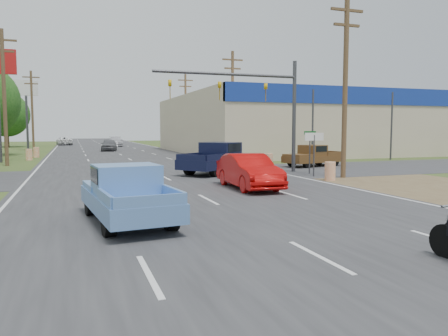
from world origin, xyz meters
name	(u,v)px	position (x,y,z in m)	size (l,w,h in m)	color
ground	(319,258)	(0.00, 0.00, 0.00)	(200.00, 200.00, 0.00)	#2D461C
main_road	(121,155)	(0.00, 40.00, 0.01)	(15.00, 180.00, 0.02)	#2D2D30
cross_road	(159,175)	(0.00, 18.00, 0.01)	(120.00, 10.00, 0.02)	#2D2D30
dirt_verge	(402,183)	(11.00, 10.00, 0.01)	(8.00, 18.00, 0.01)	brown
big_box_store	(370,125)	(32.00, 39.93, 3.31)	(50.00, 28.10, 6.60)	#B7A88C
utility_pole_1	(345,82)	(9.50, 13.00, 5.32)	(2.00, 0.28, 10.00)	#4C3823
utility_pole_2	(233,102)	(9.50, 31.00, 5.32)	(2.00, 0.28, 10.00)	#4C3823
utility_pole_3	(186,110)	(9.50, 49.00, 5.32)	(2.00, 0.28, 10.00)	#4C3823
utility_pole_5	(4,94)	(-9.50, 28.00, 5.32)	(2.00, 0.28, 10.00)	#4C3823
utility_pole_6	(32,109)	(-9.50, 52.00, 5.32)	(2.00, 0.28, 10.00)	#4C3823
tree_2	(7,115)	(-14.20, 66.00, 4.95)	(6.72, 6.72, 8.32)	#422D19
tree_3	(370,113)	(55.00, 70.00, 6.19)	(8.40, 8.40, 10.40)	#422D19
tree_5	(221,117)	(30.00, 95.00, 5.88)	(7.98, 7.98, 9.88)	#422D19
barrel_0	(330,171)	(8.00, 12.00, 0.50)	(0.56, 0.56, 1.00)	orange
barrel_1	(269,160)	(8.40, 20.50, 0.50)	(0.56, 0.56, 1.00)	orange
barrel_2	(29,155)	(-8.50, 34.00, 0.50)	(0.56, 0.56, 1.00)	orange
barrel_3	(36,152)	(-8.20, 38.00, 0.50)	(0.56, 0.56, 1.00)	orange
pole_sign_left_far	(26,96)	(-10.50, 56.00, 7.17)	(3.00, 0.35, 9.20)	#3F3F44
lane_sign	(314,144)	(8.20, 14.00, 1.90)	(1.20, 0.08, 2.52)	#3F3F44
street_name_sign	(310,148)	(8.80, 15.50, 1.61)	(0.80, 0.08, 2.61)	#3F3F44
signal_mast	(255,95)	(5.82, 17.00, 4.80)	(9.12, 0.40, 7.00)	#3F3F44
red_convertible	(249,172)	(2.71, 10.49, 0.79)	(1.67, 4.79, 1.58)	#B00908
blue_pickup	(126,193)	(-3.42, 5.02, 0.85)	(2.48, 5.26, 1.69)	black
navy_pickup	(221,158)	(3.73, 17.50, 0.97)	(5.97, 5.29, 1.92)	black
brown_pickup	(312,156)	(11.70, 20.08, 0.80)	(5.08, 3.12, 1.58)	black
distant_car_grey	(109,145)	(-0.50, 48.93, 0.77)	(1.81, 4.49, 1.53)	#5D5D62
distant_car_silver	(115,142)	(1.64, 63.72, 0.78)	(2.19, 5.39, 1.57)	silver
distant_car_white	(64,141)	(-6.19, 72.95, 0.73)	(2.43, 5.27, 1.47)	white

